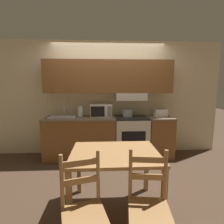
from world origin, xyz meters
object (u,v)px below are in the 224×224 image
stove_range (131,137)px  microwave (101,110)px  cooking_pot (128,113)px  dining_table (115,160)px  sink_basin (63,117)px  chair_left_of_table (83,211)px  paper_towel_roll (80,112)px  chair_right_of_table (149,206)px  toaster (160,113)px

stove_range → microwave: microwave is taller
cooking_pot → dining_table: 1.82m
sink_basin → dining_table: bearing=-59.2°
cooking_pot → chair_left_of_table: (-0.73, -2.35, -0.54)m
microwave → chair_left_of_table: microwave is taller
paper_towel_roll → chair_left_of_table: (0.31, -2.35, -0.57)m
paper_towel_roll → chair_right_of_table: (0.91, -2.32, -0.57)m
cooking_pot → paper_towel_roll: paper_towel_roll is taller
sink_basin → paper_towel_roll: 0.39m
chair_left_of_table → chair_right_of_table: bearing=-11.9°
dining_table → paper_towel_roll: bearing=109.9°
chair_left_of_table → paper_towel_roll: bearing=82.1°
cooking_pot → chair_left_of_table: bearing=-107.3°
microwave → sink_basin: (-0.82, -0.10, -0.12)m
stove_range → microwave: (-0.66, 0.10, 0.58)m
stove_range → chair_left_of_table: bearing=-109.5°
dining_table → stove_range: bearing=74.0°
toaster → chair_left_of_table: size_ratio=0.29×
cooking_pot → chair_right_of_table: 2.38m
toaster → stove_range: bearing=-177.7°
microwave → toaster: 1.31m
sink_basin → chair_left_of_table: (0.67, -2.27, -0.47)m
microwave → dining_table: bearing=-84.3°
stove_range → chair_left_of_table: size_ratio=0.95×
cooking_pot → toaster: toaster is taller
dining_table → chair_right_of_table: chair_right_of_table is taller
paper_towel_roll → microwave: bearing=2.5°
toaster → chair_right_of_table: bearing=-110.4°
sink_basin → stove_range: bearing=0.1°
sink_basin → toaster: bearing=0.8°
dining_table → sink_basin: bearing=120.8°
sink_basin → chair_left_of_table: bearing=-73.6°
dining_table → chair_right_of_table: size_ratio=1.14×
microwave → chair_right_of_table: size_ratio=0.49×
dining_table → microwave: bearing=95.7°
stove_range → sink_basin: sink_basin is taller
cooking_pot → chair_left_of_table: 2.52m
microwave → cooking_pot: bearing=-2.7°
paper_towel_roll → dining_table: (0.63, -1.75, -0.35)m
cooking_pot → sink_basin: sink_basin is taller
sink_basin → chair_right_of_table: size_ratio=0.59×
toaster → paper_towel_roll: 1.76m
microwave → dining_table: (0.18, -1.77, -0.38)m
chair_right_of_table → paper_towel_roll: bearing=118.9°
sink_basin → chair_right_of_table: 2.62m
cooking_pot → toaster: (0.72, -0.04, 0.00)m
paper_towel_roll → dining_table: size_ratio=0.22×
stove_range → microwave: 0.88m
cooking_pot → dining_table: bearing=-103.1°
microwave → sink_basin: bearing=-173.1°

